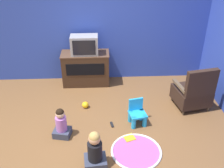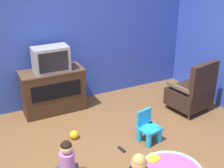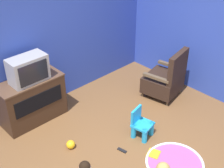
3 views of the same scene
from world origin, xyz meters
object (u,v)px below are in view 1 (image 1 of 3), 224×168
Objects in this scene: yellow_kid_chair at (137,115)px; toy_ball at (85,105)px; black_armchair at (193,93)px; child_watching_center at (61,124)px; television at (84,45)px; book at (129,138)px; remote_control at (112,125)px; child_watching_left at (95,152)px; tv_cabinet at (86,68)px.

yellow_kid_chair is 1.13m from toy_ball.
black_armchair is 1.67× the size of child_watching_center.
television is 2.58× the size of book.
remote_control is (0.52, -0.58, -0.06)m from toy_ball.
child_watching_center is (-0.59, 0.72, -0.04)m from child_watching_left.
black_armchair reaches higher than book.
remote_control is (-0.29, 0.37, -0.00)m from book.
tv_cabinet is 2.43m from black_armchair.
yellow_kid_chair is at bearing 23.26° from child_watching_center.
tv_cabinet is 6.94× the size of remote_control.
toy_ball is at bearing -13.03° from black_armchair.
remote_control is at bearing -71.57° from tv_cabinet.
black_armchair is (2.18, -1.04, -0.63)m from television.
yellow_kid_chair is at bearing 47.22° from child_watching_left.
television reaches higher than toy_ball.
toy_ball is 0.78m from remote_control.
toy_ball is at bearing 77.07° from child_watching_center.
child_watching_center is at bearing -101.53° from television.
book is (0.59, 0.58, -0.28)m from child_watching_left.
child_watching_left is 0.93m from child_watching_center.
child_watching_center reaches higher than yellow_kid_chair.
television is at bearing 8.31° from remote_control.
child_watching_left is at bearing -139.47° from yellow_kid_chair.
yellow_kid_chair is at bearing -56.96° from tv_cabinet.
television reaches higher than child_watching_left.
child_watching_left reaches higher than book.
child_watching_center is at bearing 94.39° from remote_control.
toy_ball is (-0.99, 0.54, -0.13)m from yellow_kid_chair.
child_watching_left is at bearing -84.90° from tv_cabinet.
black_armchair is 4.15× the size of book.
tv_cabinet is 1.72m from remote_control.
remote_control is (0.89, 0.24, -0.24)m from child_watching_center.
toy_ball reaches higher than book.
yellow_kid_chair is (1.00, -1.50, -0.79)m from television.
tv_cabinet reaches higher than toy_ball.
black_armchair reaches higher than child_watching_left.
book reaches higher than remote_control.
book is at bearing 4.89° from child_watching_center.
child_watching_center is 4.27× the size of toy_ball.
tv_cabinet is 1.87m from child_watching_center.
child_watching_left is 2.89× the size of book.
black_armchair is 1.28m from yellow_kid_chair.
remote_control is at bearing -48.44° from toy_ball.
yellow_kid_chair is 0.73× the size of child_watching_left.
yellow_kid_chair is 0.49m from book.
tv_cabinet is 1.13× the size of black_armchair.
tv_cabinet is at bearing -37.28° from black_armchair.
book is at bearing -125.67° from yellow_kid_chair.
book is (0.81, -0.96, -0.06)m from toy_ball.
child_watching_center reaches higher than toy_ball.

